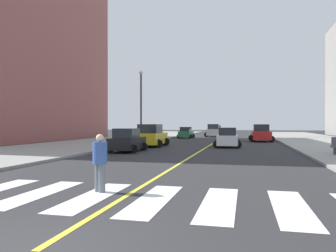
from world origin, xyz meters
TOP-DOWN VIEW (x-y plane):
  - ground_plane at (0.00, 0.00)m, footprint 220.00×220.00m
  - sidewalk_kerb_west at (-12.20, 20.00)m, footprint 10.00×120.00m
  - crosswalk_paint at (0.00, 4.00)m, footprint 13.50×4.00m
  - lane_divider_paint at (0.00, 40.00)m, footprint 0.16×80.00m
  - car_silver_nearest at (-1.69, 49.81)m, footprint 3.02×4.73m
  - car_yellow_second at (-5.15, 24.60)m, footprint 2.93×4.67m
  - car_gray_third at (-1.86, 58.00)m, footprint 2.61×4.14m
  - car_green_fourth at (-5.22, 43.64)m, footprint 2.36×3.75m
  - car_black_fifth at (-5.30, 18.72)m, footprint 2.51×3.99m
  - car_red_sixth at (5.25, 36.17)m, footprint 2.94×4.66m
  - car_white_seventh at (1.82, 25.54)m, footprint 2.58×4.04m
  - pedestrian_crossing at (-0.99, 4.61)m, footprint 0.44×0.44m
  - street_lamp at (-7.85, 30.01)m, footprint 0.44×0.44m

SIDE VIEW (x-z plane):
  - ground_plane at x=0.00m, z-range 0.00..0.00m
  - lane_divider_paint at x=0.00m, z-range 0.00..0.01m
  - crosswalk_paint at x=0.00m, z-range 0.00..0.01m
  - sidewalk_kerb_west at x=-12.20m, z-range 0.00..0.15m
  - car_green_fourth at x=-5.22m, z-range -0.05..1.61m
  - car_black_fifth at x=-5.30m, z-range -0.06..1.72m
  - car_white_seventh at x=1.82m, z-range -0.06..1.72m
  - car_gray_third at x=-1.86m, z-range -0.06..1.77m
  - car_red_sixth at x=5.25m, z-range -0.07..2.00m
  - car_yellow_second at x=-5.15m, z-range -0.07..2.01m
  - car_silver_nearest at x=-1.69m, z-range -0.07..2.01m
  - pedestrian_crossing at x=-0.99m, z-range 0.09..1.89m
  - street_lamp at x=-7.85m, z-range 0.83..8.71m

